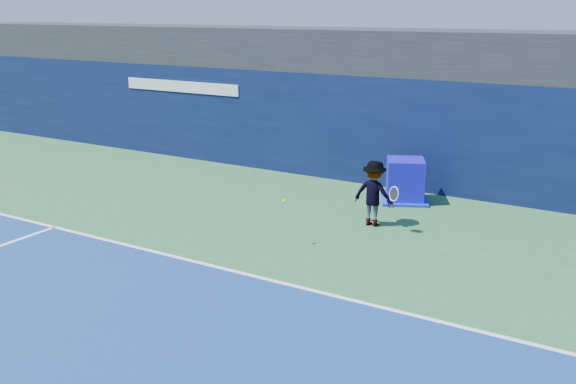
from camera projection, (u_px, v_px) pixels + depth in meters
name	position (u px, v px, depth m)	size (l,w,h in m)	color
ground	(120.00, 341.00, 9.55)	(80.00, 80.00, 0.00)	#2A5E36
baseline	(236.00, 272.00, 12.03)	(24.00, 0.10, 0.01)	white
stadium_band	(406.00, 51.00, 18.08)	(36.00, 3.00, 1.20)	black
back_wall_assembly	(390.00, 130.00, 17.83)	(36.00, 1.03, 3.00)	#0A1337
equipment_cart	(405.00, 182.00, 16.35)	(1.52, 1.52, 1.10)	#140DB9
tennis_player	(374.00, 193.00, 14.46)	(1.22, 0.66, 1.50)	silver
tennis_ball	(284.00, 201.00, 13.09)	(0.08, 0.08, 0.08)	#BAE619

